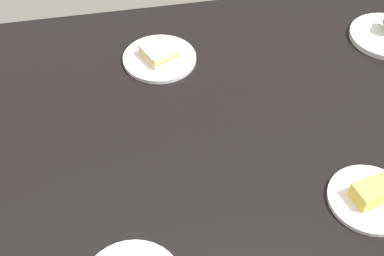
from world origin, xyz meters
The scene contains 3 objects.
dining_table centered at (0.00, 0.00, 2.00)cm, with size 157.91×109.24×4.00cm, color black.
plate_sandwich centered at (-3.50, 28.83, 5.23)cm, with size 20.08×20.08×4.31cm.
plate_cheese centered at (33.61, -26.35, 5.27)cm, with size 18.09×18.09×4.88cm.
Camera 1 is at (-16.28, -84.46, 97.11)cm, focal length 49.60 mm.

